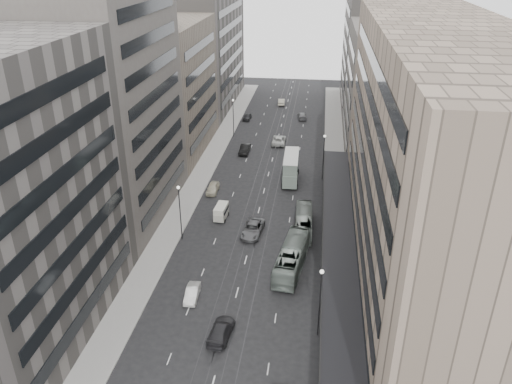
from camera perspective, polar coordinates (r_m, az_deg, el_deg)
The scene contains 26 objects.
ground at distance 60.08m, azimuth -2.34°, elevation -11.98°, with size 220.00×220.00×0.00m, color black.
sidewalk_right at distance 91.86m, azimuth 9.01°, elevation 2.06°, with size 4.00×125.00×0.15m, color gray.
sidewalk_left at distance 94.05m, azimuth -5.76°, elevation 2.85°, with size 4.00×125.00×0.15m, color gray.
department_store at distance 60.23m, azimuth 19.33°, elevation 3.06°, with size 19.20×60.00×30.00m.
building_right_mid at distance 102.47m, azimuth 14.80°, elevation 11.15°, with size 15.00×28.00×24.00m, color #504A45.
building_right_far at distance 131.20m, azimuth 13.52°, elevation 15.34°, with size 15.00×32.00×28.00m, color slate.
building_left_b at distance 74.80m, azimuth -16.74°, elevation 9.49°, with size 15.00×26.00×34.00m, color #504A45.
building_left_c at distance 100.31m, azimuth -10.40°, elevation 11.56°, with size 15.00×28.00×25.00m, color #6D6255.
building_left_d at distance 131.09m, azimuth -6.12°, elevation 15.88°, with size 15.00×38.00×28.00m, color slate.
lamp_right_near at distance 52.34m, azimuth 7.36°, elevation -11.62°, with size 0.44×0.44×8.32m.
lamp_right_far at distance 87.52m, azimuth 7.75°, elevation 4.55°, with size 0.44×0.44×8.32m.
lamp_left_near at distance 69.07m, azimuth -8.71°, elevation -1.65°, with size 0.44×0.44×8.32m.
lamp_left_far at distance 107.93m, azimuth -2.62°, elevation 8.96°, with size 0.44×0.44×8.32m.
bus_near at distance 64.23m, azimuth 4.15°, elevation -7.40°, with size 2.76×11.81×3.29m, color gray.
bus_far at distance 72.59m, azimuth 5.48°, elevation -3.42°, with size 2.34×9.99×2.78m, color gray.
double_decker at distance 87.29m, azimuth 4.01°, elevation 2.83°, with size 2.90×8.88×4.82m.
panel_van at distance 75.57m, azimuth -4.00°, elevation -2.23°, with size 1.92×3.64×2.24m.
sedan_1 at distance 60.09m, azimuth -7.30°, elevation -11.39°, with size 1.41×4.06×1.34m, color white.
sedan_2 at distance 71.66m, azimuth -0.40°, elevation -4.24°, with size 2.71×5.88×1.63m, color #59595B.
sedan_3 at distance 54.70m, azimuth -4.03°, elevation -15.52°, with size 2.13×5.25×1.52m, color #232325.
sedan_4 at distance 84.05m, azimuth -4.96°, elevation 0.45°, with size 1.78×4.43×1.51m, color beige.
sedan_5 at distance 100.11m, azimuth -1.28°, elevation 4.93°, with size 1.78×5.12×1.69m, color black.
sedan_6 at distance 105.14m, azimuth 2.64°, elevation 5.96°, with size 2.72×5.90×1.64m, color beige.
sedan_7 at distance 121.71m, azimuth 5.29°, elevation 8.67°, with size 2.04×5.03×1.46m, color slate.
sedan_8 at distance 120.52m, azimuth -1.01°, elevation 8.60°, with size 1.71×4.24×1.44m, color #232325.
sedan_9 at distance 132.83m, azimuth 2.92°, elevation 10.27°, with size 1.65×4.73×1.56m, color #B9B299.
Camera 1 is at (8.52, -46.50, 37.09)m, focal length 35.00 mm.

